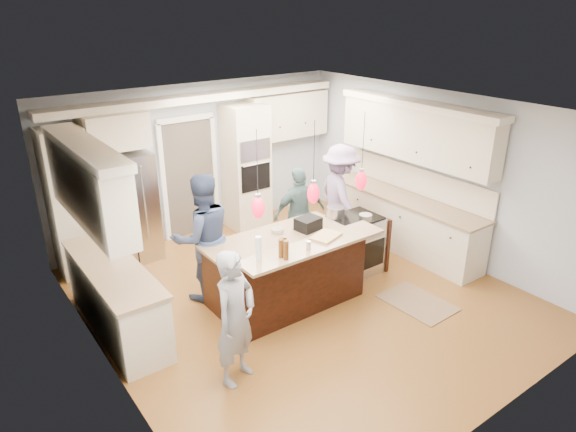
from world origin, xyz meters
The scene contains 23 objects.
ground_plane centered at (0.00, 0.00, 0.00)m, with size 6.00×6.00×0.00m, color #9A602A.
room_shell centered at (0.00, 0.00, 1.82)m, with size 5.54×6.04×2.72m.
refrigerator centered at (-1.55, 2.64, 0.90)m, with size 0.90×0.70×1.80m, color #B7B7BC.
oven_column centered at (0.75, 2.67, 1.15)m, with size 0.72×0.69×2.30m.
back_upper_cabinets centered at (-0.75, 2.76, 1.67)m, with size 5.30×0.61×2.54m.
right_counter_run centered at (2.44, 0.30, 1.06)m, with size 0.64×3.10×2.51m.
left_cabinets centered at (-2.44, 0.80, 1.06)m, with size 0.64×2.30×2.51m.
kitchen_island centered at (-0.25, 0.07, 0.49)m, with size 2.10×1.46×1.12m.
island_range centered at (1.16, 0.15, 0.46)m, with size 0.82×0.71×0.92m.
pendant_lights centered at (-0.25, -0.51, 1.80)m, with size 1.75×0.15×1.03m.
person_bar_end centered at (-1.65, -0.94, 0.80)m, with size 0.58×0.38×1.59m, color gray.
person_far_left centered at (-1.10, 0.85, 0.93)m, with size 0.90×0.70×1.86m, color navy.
person_far_right centered at (0.77, 1.08, 0.77)m, with size 0.90×0.38×1.54m, color slate.
person_range_side centered at (1.60, 1.03, 0.89)m, with size 1.15×0.66×1.79m, color #957CA7.
floor_rug centered at (1.21, -1.11, 0.01)m, with size 0.68×1.00×0.01m, color #8F6F4E.
water_bottle centered at (-1.05, -0.49, 1.28)m, with size 0.07×0.07×0.31m, color silver.
beer_bottle_a centered at (-0.79, -0.58, 1.24)m, with size 0.06×0.06×0.24m, color #4C2A0D.
beer_bottle_b centered at (-0.77, -0.66, 1.24)m, with size 0.06×0.06×0.25m, color #4C2A0D.
beer_bottle_c centered at (-0.69, -0.52, 1.23)m, with size 0.05×0.05×0.22m, color #4C2A0D.
drink_can centered at (-0.39, -0.61, 1.18)m, with size 0.06×0.06×0.11m, color #B7B7BC.
cutting_board centered at (0.01, -0.47, 1.14)m, with size 0.39×0.28×0.03m, color tan.
pot_large centered at (0.89, 0.34, 1.00)m, with size 0.27×0.27×0.16m, color #B7B7BC.
pot_small centered at (1.16, -0.03, 0.97)m, with size 0.19×0.19×0.10m, color #B7B7BC.
Camera 1 is at (-3.97, -5.05, 3.95)m, focal length 32.00 mm.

